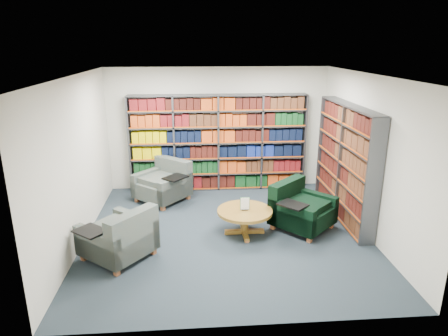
{
  "coord_description": "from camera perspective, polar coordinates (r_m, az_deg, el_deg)",
  "views": [
    {
      "loc": [
        -0.55,
        -6.54,
        3.3
      ],
      "look_at": [
        0.0,
        0.6,
        1.05
      ],
      "focal_mm": 32.0,
      "sensor_mm": 36.0,
      "label": 1
    }
  ],
  "objects": [
    {
      "name": "chair_green_right",
      "position": [
        7.56,
        10.6,
        -5.89
      ],
      "size": [
        1.33,
        1.33,
        0.86
      ],
      "color": "black",
      "rests_on": "ground"
    },
    {
      "name": "chair_teal_front",
      "position": [
        6.59,
        -14.44,
        -9.79
      ],
      "size": [
        1.32,
        1.32,
        0.86
      ],
      "color": "#0F2B3C",
      "rests_on": "ground"
    },
    {
      "name": "bookshelf_back",
      "position": [
        9.17,
        -0.84,
        3.54
      ],
      "size": [
        4.0,
        0.28,
        2.2
      ],
      "color": "#47494F",
      "rests_on": "ground"
    },
    {
      "name": "bookshelf_right",
      "position": [
        8.01,
        16.94,
        0.72
      ],
      "size": [
        0.28,
        2.5,
        2.2
      ],
      "color": "#47494F",
      "rests_on": "ground"
    },
    {
      "name": "chair_teal_left",
      "position": [
        8.82,
        -8.4,
        -2.29
      ],
      "size": [
        1.35,
        1.35,
        0.87
      ],
      "color": "#0F2B3C",
      "rests_on": "ground"
    },
    {
      "name": "room_shell",
      "position": [
        6.83,
        0.39,
        1.3
      ],
      "size": [
        5.02,
        5.02,
        2.82
      ],
      "color": "black",
      "rests_on": "ground"
    },
    {
      "name": "coffee_table",
      "position": [
        7.17,
        2.98,
        -6.7
      ],
      "size": [
        0.98,
        0.98,
        0.69
      ],
      "color": "olive",
      "rests_on": "ground"
    }
  ]
}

